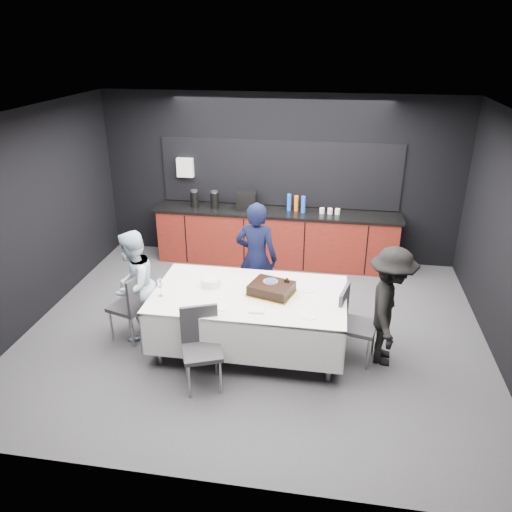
{
  "coord_description": "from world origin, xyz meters",
  "views": [
    {
      "loc": [
        0.94,
        -5.61,
        3.66
      ],
      "look_at": [
        0.0,
        0.1,
        1.05
      ],
      "focal_mm": 35.0,
      "sensor_mm": 36.0,
      "label": 1
    }
  ],
  "objects_px": {
    "party_table": "(249,303)",
    "chair_near": "(201,342)",
    "chair_left": "(133,302)",
    "person_left": "(134,286)",
    "plate_stack": "(211,282)",
    "person_center": "(256,258)",
    "cake_assembly": "(272,288)",
    "person_right": "(389,307)",
    "champagne_flute": "(160,284)",
    "chair_right": "(352,319)"
  },
  "relations": [
    {
      "from": "party_table",
      "to": "chair_near",
      "type": "xyz_separation_m",
      "value": [
        -0.41,
        -0.74,
        -0.11
      ]
    },
    {
      "from": "chair_left",
      "to": "person_right",
      "type": "xyz_separation_m",
      "value": [
        3.14,
        0.05,
        0.2
      ]
    },
    {
      "from": "party_table",
      "to": "chair_left",
      "type": "xyz_separation_m",
      "value": [
        -1.49,
        -0.03,
        -0.11
      ]
    },
    {
      "from": "champagne_flute",
      "to": "chair_near",
      "type": "distance_m",
      "value": 0.89
    },
    {
      "from": "plate_stack",
      "to": "chair_right",
      "type": "bearing_deg",
      "value": -3.72
    },
    {
      "from": "party_table",
      "to": "chair_near",
      "type": "height_order",
      "value": "chair_near"
    },
    {
      "from": "plate_stack",
      "to": "chair_left",
      "type": "xyz_separation_m",
      "value": [
        -0.98,
        -0.15,
        -0.3
      ]
    },
    {
      "from": "plate_stack",
      "to": "person_left",
      "type": "height_order",
      "value": "person_left"
    },
    {
      "from": "cake_assembly",
      "to": "person_left",
      "type": "distance_m",
      "value": 1.77
    },
    {
      "from": "plate_stack",
      "to": "person_center",
      "type": "distance_m",
      "value": 0.94
    },
    {
      "from": "person_center",
      "to": "cake_assembly",
      "type": "bearing_deg",
      "value": 115.54
    },
    {
      "from": "party_table",
      "to": "chair_right",
      "type": "distance_m",
      "value": 1.24
    },
    {
      "from": "cake_assembly",
      "to": "person_right",
      "type": "relative_size",
      "value": 0.42
    },
    {
      "from": "person_left",
      "to": "champagne_flute",
      "type": "bearing_deg",
      "value": 63.3
    },
    {
      "from": "chair_right",
      "to": "person_right",
      "type": "bearing_deg",
      "value": 1.34
    },
    {
      "from": "chair_right",
      "to": "person_left",
      "type": "relative_size",
      "value": 0.64
    },
    {
      "from": "plate_stack",
      "to": "person_left",
      "type": "bearing_deg",
      "value": -176.66
    },
    {
      "from": "party_table",
      "to": "chair_right",
      "type": "relative_size",
      "value": 2.51
    },
    {
      "from": "cake_assembly",
      "to": "chair_near",
      "type": "height_order",
      "value": "cake_assembly"
    },
    {
      "from": "champagne_flute",
      "to": "person_left",
      "type": "relative_size",
      "value": 0.16
    },
    {
      "from": "chair_left",
      "to": "chair_right",
      "type": "distance_m",
      "value": 2.73
    },
    {
      "from": "champagne_flute",
      "to": "plate_stack",
      "type": "bearing_deg",
      "value": 34.28
    },
    {
      "from": "party_table",
      "to": "plate_stack",
      "type": "xyz_separation_m",
      "value": [
        -0.51,
        0.12,
        0.19
      ]
    },
    {
      "from": "chair_left",
      "to": "chair_near",
      "type": "bearing_deg",
      "value": -33.41
    },
    {
      "from": "person_right",
      "to": "chair_right",
      "type": "bearing_deg",
      "value": 97.26
    },
    {
      "from": "chair_left",
      "to": "person_left",
      "type": "height_order",
      "value": "person_left"
    },
    {
      "from": "chair_near",
      "to": "person_center",
      "type": "xyz_separation_m",
      "value": [
        0.34,
        1.69,
        0.27
      ]
    },
    {
      "from": "plate_stack",
      "to": "chair_left",
      "type": "relative_size",
      "value": 0.26
    },
    {
      "from": "cake_assembly",
      "to": "chair_near",
      "type": "bearing_deg",
      "value": -130.85
    },
    {
      "from": "cake_assembly",
      "to": "person_right",
      "type": "bearing_deg",
      "value": -1.03
    },
    {
      "from": "person_left",
      "to": "person_right",
      "type": "bearing_deg",
      "value": 95.19
    },
    {
      "from": "person_center",
      "to": "plate_stack",
      "type": "bearing_deg",
      "value": 67.49
    },
    {
      "from": "person_center",
      "to": "person_left",
      "type": "relative_size",
      "value": 1.12
    },
    {
      "from": "person_center",
      "to": "person_right",
      "type": "relative_size",
      "value": 1.1
    },
    {
      "from": "champagne_flute",
      "to": "person_right",
      "type": "distance_m",
      "value": 2.7
    },
    {
      "from": "person_left",
      "to": "chair_left",
      "type": "bearing_deg",
      "value": 11.89
    },
    {
      "from": "plate_stack",
      "to": "chair_left",
      "type": "distance_m",
      "value": 1.04
    },
    {
      "from": "plate_stack",
      "to": "person_center",
      "type": "height_order",
      "value": "person_center"
    },
    {
      "from": "champagne_flute",
      "to": "person_right",
      "type": "relative_size",
      "value": 0.15
    },
    {
      "from": "party_table",
      "to": "cake_assembly",
      "type": "bearing_deg",
      "value": 8.94
    },
    {
      "from": "person_right",
      "to": "person_left",
      "type": "bearing_deg",
      "value": 95.09
    },
    {
      "from": "champagne_flute",
      "to": "chair_left",
      "type": "height_order",
      "value": "champagne_flute"
    },
    {
      "from": "party_table",
      "to": "person_center",
      "type": "distance_m",
      "value": 0.97
    },
    {
      "from": "champagne_flute",
      "to": "person_center",
      "type": "height_order",
      "value": "person_center"
    },
    {
      "from": "party_table",
      "to": "person_center",
      "type": "bearing_deg",
      "value": 94.14
    },
    {
      "from": "champagne_flute",
      "to": "person_right",
      "type": "height_order",
      "value": "person_right"
    },
    {
      "from": "cake_assembly",
      "to": "chair_right",
      "type": "xyz_separation_m",
      "value": [
        0.97,
        -0.03,
        -0.31
      ]
    },
    {
      "from": "chair_left",
      "to": "chair_near",
      "type": "height_order",
      "value": "same"
    },
    {
      "from": "party_table",
      "to": "person_left",
      "type": "relative_size",
      "value": 1.61
    },
    {
      "from": "chair_right",
      "to": "plate_stack",
      "type": "bearing_deg",
      "value": 176.28
    }
  ]
}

